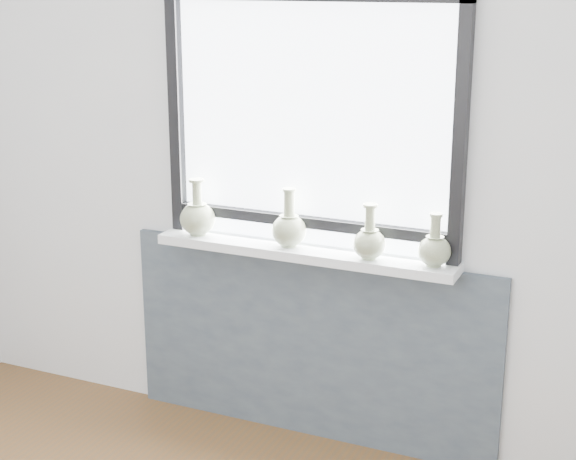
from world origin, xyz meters
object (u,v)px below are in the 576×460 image
at_px(vase_b, 289,228).
at_px(windowsill, 304,252).
at_px(vase_a, 198,217).
at_px(vase_c, 369,241).
at_px(vase_d, 434,249).

bearing_deg(vase_b, windowsill, 3.22).
xyz_separation_m(vase_a, vase_c, (0.80, -0.02, -0.01)).
distance_m(vase_a, vase_d, 1.06).
height_order(vase_b, vase_d, vase_b).
bearing_deg(vase_a, vase_c, -1.09).
xyz_separation_m(vase_a, vase_b, (0.43, 0.01, -0.00)).
bearing_deg(windowsill, vase_c, -5.13).
bearing_deg(vase_a, vase_d, 0.17).
distance_m(windowsill, vase_c, 0.31).
bearing_deg(vase_d, vase_c, -176.01).
height_order(windowsill, vase_b, vase_b).
relative_size(vase_b, vase_d, 1.17).
height_order(windowsill, vase_c, vase_c).
bearing_deg(vase_b, vase_a, -178.95).
bearing_deg(vase_d, windowsill, 179.13).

